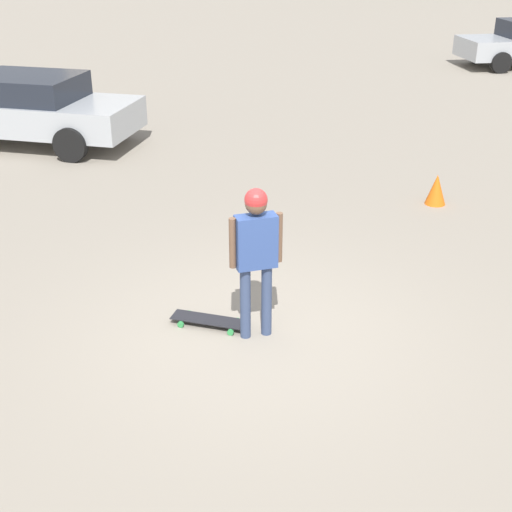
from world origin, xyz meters
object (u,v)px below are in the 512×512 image
object	(u,v)px
skateboard	(209,320)
car_parked_near	(26,108)
person	(256,245)
traffic_cone	(436,189)

from	to	relation	value
skateboard	car_parked_near	xyz separation A→B (m)	(-2.12, 8.42, 0.70)
person	traffic_cone	size ratio (longest dim) A/B	3.46
skateboard	traffic_cone	world-z (taller)	traffic_cone
person	skateboard	size ratio (longest dim) A/B	2.00
skateboard	car_parked_near	size ratio (longest dim) A/B	0.18
skateboard	traffic_cone	size ratio (longest dim) A/B	1.74
car_parked_near	skateboard	bearing A→B (deg)	133.32
person	skateboard	bearing A→B (deg)	142.78
car_parked_near	traffic_cone	distance (m)	8.65
skateboard	car_parked_near	world-z (taller)	car_parked_near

